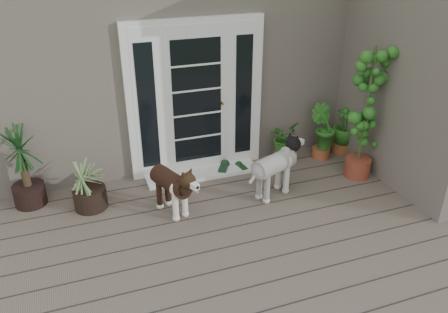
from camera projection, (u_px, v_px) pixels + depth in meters
name	position (u px, v px, depth m)	size (l,w,h in m)	color
deck	(275.00, 261.00, 4.82)	(6.20, 4.60, 0.12)	#6B5B4C
house_main	(173.00, 40.00, 7.71)	(7.40, 4.00, 3.10)	#665E54
house_wing	(443.00, 73.00, 5.93)	(1.60, 2.40, 3.10)	#665E54
door_unit	(196.00, 99.00, 6.09)	(1.90, 0.14, 2.15)	white
door_step	(202.00, 173.00, 6.40)	(1.60, 0.40, 0.05)	white
brindle_dog	(171.00, 190.00, 5.41)	(0.33, 0.77, 0.64)	#321B12
white_dog	(274.00, 173.00, 5.76)	(0.35, 0.81, 0.68)	beige
spider_plant	(88.00, 182.00, 5.49)	(0.68, 0.68, 0.73)	#75935A
yucca	(23.00, 166.00, 5.48)	(0.75, 0.75, 1.08)	black
herb_a	(283.00, 145.00, 6.67)	(0.41, 0.41, 0.53)	#204F16
herb_b	(322.00, 139.00, 6.75)	(0.42, 0.42, 0.63)	#265C1A
herb_c	(344.00, 133.00, 6.91)	(0.41, 0.41, 0.64)	#205B1A
sapling	(366.00, 113.00, 5.94)	(0.56, 0.56, 1.92)	#1E5C1A
clog_left	(241.00, 167.00, 6.52)	(0.12, 0.27, 0.08)	black
clog_right	(224.00, 168.00, 6.47)	(0.16, 0.34, 0.10)	black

